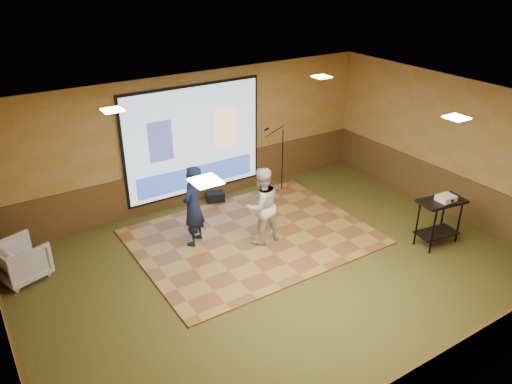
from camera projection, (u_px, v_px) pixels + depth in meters
ground at (282, 272)px, 9.15m from camera, size 9.00×9.00×0.00m
room_shell at (285, 167)px, 8.23m from camera, size 9.04×7.04×3.02m
wainscot_back at (196, 182)px, 11.58m from camera, size 9.00×0.04×0.95m
wainscot_front at (441, 376)px, 6.31m from camera, size 9.00×0.04×0.95m
wainscot_left at (14, 347)px, 6.77m from camera, size 0.04×7.00×0.95m
wainscot_right at (446, 191)px, 11.12m from camera, size 0.04×7.00×0.95m
projector_screen at (194, 142)px, 11.11m from camera, size 3.32×0.06×2.52m
downlight_nw at (112, 110)px, 8.15m from camera, size 0.32×0.32×0.02m
downlight_ne at (322, 77)px, 10.28m from camera, size 0.32×0.32×0.02m
downlight_sw at (206, 181)px, 5.65m from camera, size 0.32×0.32×0.02m
downlight_se at (457, 118)px, 7.78m from camera, size 0.32×0.32×0.02m
dance_floor at (253, 237)px, 10.25m from camera, size 4.65×3.55×0.03m
player_left at (193, 206)px, 9.67m from camera, size 0.71×0.69×1.65m
player_right at (261, 206)px, 9.73m from camera, size 0.79×0.62×1.59m
av_table at (440, 213)px, 9.76m from camera, size 0.92×0.49×0.97m
projector at (446, 198)px, 9.59m from camera, size 0.35×0.29×0.11m
mic_stand at (280, 172)px, 12.05m from camera, size 0.66×0.27×1.68m
banquet_chair at (22, 260)px, 8.85m from camera, size 1.00×0.99×0.73m
duffel_bag at (216, 197)px, 11.63m from camera, size 0.47×0.38×0.25m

